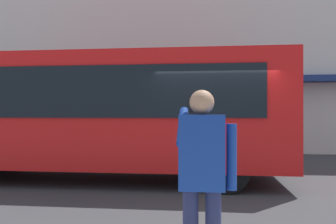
% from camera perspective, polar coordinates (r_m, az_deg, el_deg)
% --- Properties ---
extents(ground_plane, '(60.00, 60.00, 0.00)m').
position_cam_1_polar(ground_plane, '(7.83, 7.93, -12.34)').
color(ground_plane, '#38383A').
extents(building_facade_far, '(28.00, 1.55, 12.00)m').
position_cam_1_polar(building_facade_far, '(15.09, 7.22, 16.49)').
color(building_facade_far, beige).
rests_on(building_facade_far, ground_plane).
extents(red_bus, '(9.05, 2.54, 3.08)m').
position_cam_1_polar(red_bus, '(8.49, -11.56, 0.04)').
color(red_bus, red).
rests_on(red_bus, ground_plane).
extents(pedestrian_photographer, '(0.53, 0.52, 1.70)m').
position_cam_1_polar(pedestrian_photographer, '(3.04, 5.84, -9.71)').
color(pedestrian_photographer, '#1E2347').
rests_on(pedestrian_photographer, sidewalk_curb).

